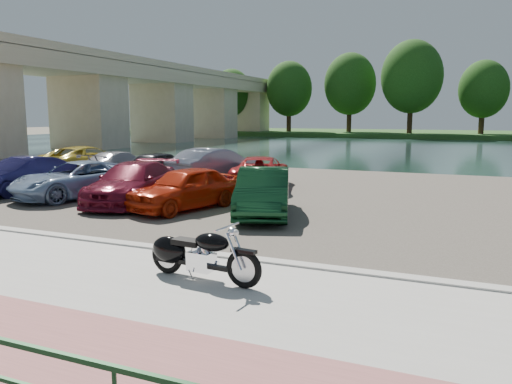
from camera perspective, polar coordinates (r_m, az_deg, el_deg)
ground at (r=8.89m, az=-9.46°, el=-11.16°), size 200.00×200.00×0.00m
promenade at (r=8.10m, az=-13.35°, el=-12.91°), size 60.00×6.00×0.10m
pink_path at (r=7.04m, az=-20.90°, el=-16.22°), size 60.00×2.00×0.01m
kerb at (r=10.52m, az=-3.58°, el=-7.49°), size 60.00×0.30×0.14m
parking_lot at (r=18.83m, az=8.76°, el=-0.50°), size 60.00×18.00×0.04m
river at (r=47.34m, az=17.52°, el=4.69°), size 120.00×40.00×0.00m
far_bank at (r=79.20m, az=19.83°, el=6.26°), size 120.00×24.00×0.60m
bridge at (r=58.09m, az=-11.30°, el=11.04°), size 7.00×56.00×8.55m
far_trees at (r=72.96m, az=23.32°, el=11.55°), size 70.25×10.68×12.52m
motorcycle at (r=9.06m, az=-7.12°, el=-7.00°), size 2.33×0.75×1.05m
car_1 at (r=21.17m, az=-25.11°, el=1.74°), size 1.69×4.28×1.39m
car_2 at (r=19.28m, az=-19.75°, el=1.35°), size 3.53×5.20×1.32m
car_3 at (r=17.51m, az=-13.91°, el=1.00°), size 2.83×5.05×1.38m
car_4 at (r=16.03m, az=-8.12°, el=0.45°), size 2.63×4.29×1.37m
car_5 at (r=14.90m, az=0.85°, el=-0.00°), size 2.82×4.53×1.41m
car_6 at (r=26.91m, az=-18.83°, el=3.47°), size 2.65×5.30×1.44m
car_7 at (r=25.35m, az=-15.35°, el=3.12°), size 1.90×4.38×1.25m
car_8 at (r=23.65m, az=-10.90°, el=3.01°), size 1.79×4.04×1.35m
car_9 at (r=22.47m, az=-4.65°, el=3.08°), size 2.86×4.91×1.53m
car_10 at (r=20.77m, az=0.50°, el=2.33°), size 3.43×5.12×1.30m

